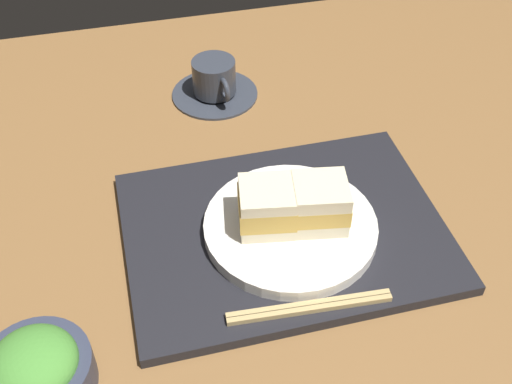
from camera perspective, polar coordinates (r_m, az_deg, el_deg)
name	(u,v)px	position (r cm, az deg, el deg)	size (l,w,h in cm)	color
ground_plane	(250,204)	(86.12, -0.51, -1.07)	(140.00, 100.00, 3.00)	brown
serving_tray	(284,231)	(79.71, 2.55, -3.48)	(39.28, 29.24, 1.50)	black
sandwich_plate	(290,227)	(77.99, 3.09, -3.17)	(21.22, 21.22, 1.66)	white
sandwich_near	(263,208)	(74.96, 0.64, -1.40)	(7.59, 7.20, 5.83)	beige
sandwich_far	(320,203)	(75.76, 5.73, -1.02)	(7.49, 7.20, 5.92)	beige
salad_bowl	(36,370)	(69.00, -19.09, -14.84)	(11.28, 11.28, 6.50)	#33384C
chopsticks_pair	(310,307)	(71.17, 4.82, -10.23)	(18.57, 2.54, 0.70)	tan
coffee_cup	(216,82)	(101.71, -3.57, 9.81)	(13.64, 13.64, 6.19)	#333842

